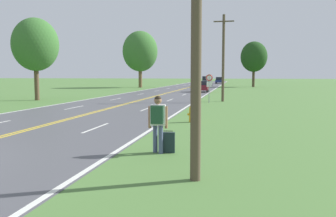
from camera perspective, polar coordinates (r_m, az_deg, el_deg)
name	(u,v)px	position (r m, az deg, el deg)	size (l,w,h in m)	color
hitchhiker_person	(158,118)	(10.85, -1.66, -1.58)	(0.60, 0.43, 1.77)	#475175
suitcase	(168,142)	(11.04, 0.04, -5.46)	(0.42, 0.17, 0.69)	#19282D
fire_hydrant	(192,114)	(18.07, 3.89, -0.83)	(0.47, 0.31, 0.86)	gold
traffic_sign	(209,81)	(30.42, 6.63, 4.35)	(0.60, 0.10, 2.44)	gray
utility_pole_foreground	(196,6)	(8.13, 4.59, 16.02)	(1.80, 0.24, 7.51)	brown
utility_pole_midground	(223,57)	(32.24, 8.86, 8.21)	(1.80, 0.24, 7.67)	brown
tree_behind_sign	(254,57)	(70.85, 13.62, 8.06)	(5.05, 5.05, 8.71)	#473828
tree_mid_treeline	(35,45)	(35.62, -20.51, 9.56)	(4.26, 4.26, 7.63)	brown
tree_right_cluster	(140,51)	(66.53, -4.49, 9.12)	(6.45, 6.45, 10.38)	brown
car_maroon_hatchback_nearest	(202,86)	(49.17, 5.43, 3.60)	(1.92, 3.66, 1.55)	black
car_dark_grey_van_approaching	(207,81)	(72.62, 6.30, 4.38)	(1.95, 4.48, 2.06)	black
car_dark_blue_suv_mid_near	(220,80)	(96.07, 8.27, 4.54)	(2.03, 4.94, 1.73)	black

